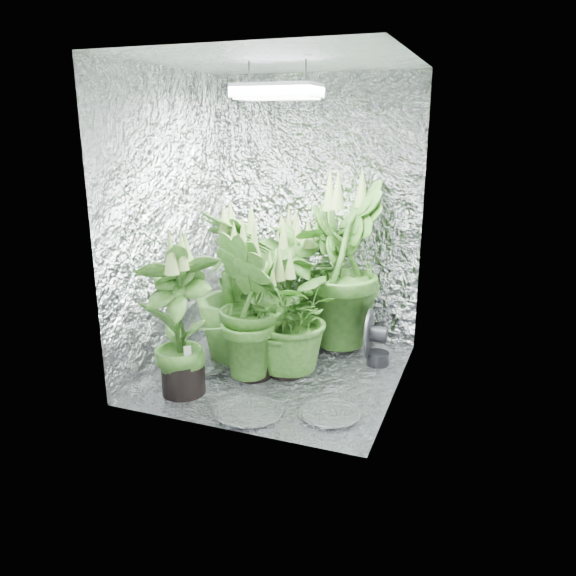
# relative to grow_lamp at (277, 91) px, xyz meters

# --- Properties ---
(ground) EXTENTS (1.60, 1.60, 0.00)m
(ground) POSITION_rel_grow_lamp_xyz_m (0.00, 0.00, -1.83)
(ground) COLOR silver
(ground) RESTS_ON ground
(walls) EXTENTS (1.62, 1.62, 2.00)m
(walls) POSITION_rel_grow_lamp_xyz_m (0.00, 0.00, -0.83)
(walls) COLOR silver
(walls) RESTS_ON ground
(ceiling) EXTENTS (1.60, 1.60, 0.01)m
(ceiling) POSITION_rel_grow_lamp_xyz_m (0.00, 0.00, 0.17)
(ceiling) COLOR silver
(ceiling) RESTS_ON walls
(grow_lamp) EXTENTS (0.50, 0.30, 0.22)m
(grow_lamp) POSITION_rel_grow_lamp_xyz_m (0.00, 0.00, 0.00)
(grow_lamp) COLOR gray
(grow_lamp) RESTS_ON ceiling
(plant_a) EXTENTS (0.87, 0.87, 1.03)m
(plant_a) POSITION_rel_grow_lamp_xyz_m (-0.14, 0.64, -1.34)
(plant_a) COLOR black
(plant_a) RESTS_ON ground
(plant_b) EXTENTS (0.68, 0.68, 1.02)m
(plant_b) POSITION_rel_grow_lamp_xyz_m (-0.07, 0.39, -1.37)
(plant_b) COLOR black
(plant_b) RESTS_ON ground
(plant_c) EXTENTS (0.75, 0.75, 1.34)m
(plant_c) POSITION_rel_grow_lamp_xyz_m (0.27, 0.64, -1.20)
(plant_c) COLOR black
(plant_c) RESTS_ON ground
(plant_d) EXTENTS (0.79, 0.79, 1.15)m
(plant_d) POSITION_rel_grow_lamp_xyz_m (-0.35, 0.10, -1.29)
(plant_d) COLOR black
(plant_d) RESTS_ON ground
(plant_e) EXTENTS (0.94, 0.94, 0.87)m
(plant_e) POSITION_rel_grow_lamp_xyz_m (0.06, 0.00, -1.41)
(plant_e) COLOR black
(plant_e) RESTS_ON ground
(plant_f) EXTENTS (0.72, 0.72, 1.06)m
(plant_f) POSITION_rel_grow_lamp_xyz_m (-0.45, -0.49, -1.34)
(plant_f) COLOR black
(plant_f) RESTS_ON ground
(plant_g) EXTENTS (0.75, 0.75, 1.07)m
(plant_g) POSITION_rel_grow_lamp_xyz_m (-0.14, -0.11, -1.32)
(plant_g) COLOR black
(plant_g) RESTS_ON ground
(circulation_fan) EXTENTS (0.17, 0.36, 0.41)m
(circulation_fan) POSITION_rel_grow_lamp_xyz_m (0.57, 0.37, -1.65)
(circulation_fan) COLOR black
(circulation_fan) RESTS_ON ground
(plant_label) EXTENTS (0.05, 0.04, 0.07)m
(plant_label) POSITION_rel_grow_lamp_xyz_m (-0.39, -0.52, -1.53)
(plant_label) COLOR white
(plant_label) RESTS_ON plant_f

